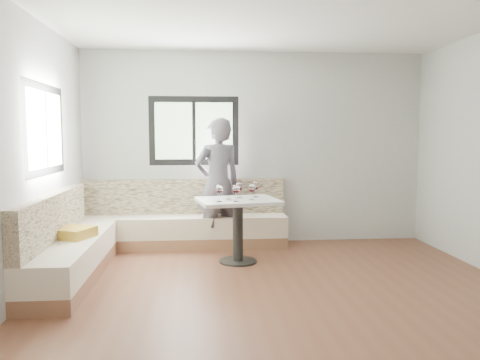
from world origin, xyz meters
name	(u,v)px	position (x,y,z in m)	size (l,w,h in m)	color
room	(277,154)	(-0.08, 0.08, 1.41)	(5.01, 5.01, 2.81)	brown
banquette	(140,233)	(-1.59, 1.63, 0.33)	(2.90, 2.80, 0.95)	#8D5E42
table	(238,215)	(-0.35, 1.37, 0.60)	(1.09, 0.92, 0.80)	black
person	(218,184)	(-0.57, 2.11, 0.91)	(0.67, 0.44, 1.83)	#5A535D
olive_ramekin	(227,198)	(-0.49, 1.34, 0.82)	(0.11, 0.11, 0.04)	white
wine_glass_a	(219,190)	(-0.59, 1.17, 0.94)	(0.09, 0.09, 0.21)	white
wine_glass_b	(236,190)	(-0.39, 1.16, 0.94)	(0.09, 0.09, 0.21)	white
wine_glass_c	(252,188)	(-0.18, 1.29, 0.94)	(0.09, 0.09, 0.21)	white
wine_glass_d	(240,187)	(-0.32, 1.48, 0.94)	(0.09, 0.09, 0.21)	white
wine_glass_e	(256,186)	(-0.11, 1.54, 0.94)	(0.09, 0.09, 0.21)	white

